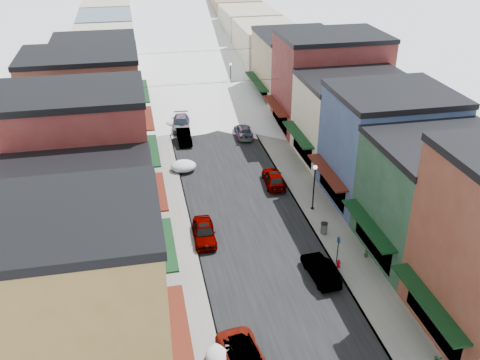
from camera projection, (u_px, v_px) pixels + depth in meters
name	position (u px, v px, depth m)	size (l,w,h in m)	color
road	(192.00, 84.00, 82.24)	(10.00, 160.00, 0.01)	black
sidewalk_left	(148.00, 86.00, 81.02)	(3.20, 160.00, 0.15)	gray
sidewalk_right	(234.00, 81.00, 83.39)	(3.20, 160.00, 0.15)	gray
curb_left	(159.00, 85.00, 81.30)	(0.10, 160.00, 0.15)	slate
curb_right	(224.00, 81.00, 83.12)	(0.10, 160.00, 0.15)	slate
bldg_l_yellow	(72.00, 305.00, 28.62)	(11.30, 8.70, 11.50)	#B28741
bldg_l_cream	(83.00, 234.00, 36.46)	(11.30, 8.20, 9.50)	beige
bldg_l_brick_near	(79.00, 165.00, 42.61)	(12.30, 8.20, 12.50)	maroon
bldg_l_grayblue	(92.00, 143.00, 50.89)	(11.30, 9.20, 9.00)	slate
bldg_l_brick_far	(85.00, 103.00, 58.05)	(13.30, 9.20, 11.00)	brown
bldg_l_tan	(97.00, 80.00, 67.14)	(11.30, 11.20, 10.00)	#A17E69
bldg_r_green	(439.00, 199.00, 40.76)	(11.30, 9.20, 9.50)	#21462F
bldg_r_blue	(387.00, 146.00, 48.34)	(11.30, 9.20, 10.50)	#354A78
bldg_r_cream	(353.00, 118.00, 56.58)	(12.30, 9.20, 9.00)	beige
bldg_r_brick_far	(329.00, 82.00, 63.90)	(13.30, 9.20, 11.50)	maroon
bldg_r_tan	(296.00, 68.00, 72.86)	(11.30, 11.20, 9.50)	#9C8A66
distant_blocks	(176.00, 27.00, 100.34)	(34.00, 55.00, 8.00)	gray
overhead_cables	(202.00, 66.00, 68.52)	(16.40, 15.04, 0.04)	black
car_white_suv	(245.00, 360.00, 31.76)	(2.39, 5.17, 1.44)	silver
car_silver_sedan	(204.00, 232.00, 44.01)	(1.79, 4.46, 1.52)	gray
car_dark_hatch	(184.00, 137.00, 61.96)	(1.48, 4.25, 1.40)	black
car_silver_wagon	(181.00, 123.00, 65.47)	(2.12, 5.22, 1.51)	gray
car_green_sedan	(321.00, 269.00, 39.60)	(1.52, 4.35, 1.43)	black
car_gray_suv	(274.00, 178.00, 52.55)	(1.84, 4.56, 1.55)	gray
car_black_sedan	(243.00, 131.00, 63.49)	(1.88, 4.63, 1.34)	black
car_lane_silver	(177.00, 78.00, 82.07)	(1.95, 4.84, 1.65)	gray
car_lane_white	(197.00, 71.00, 85.88)	(2.37, 5.14, 1.43)	white
fire_hydrant	(338.00, 264.00, 40.65)	(0.41, 0.31, 0.70)	red
parking_sign	(338.00, 248.00, 40.46)	(0.14, 0.33, 2.52)	black
trash_can	(324.00, 228.00, 44.67)	(0.60, 0.60, 1.02)	slate
streetlamp_near	(314.00, 182.00, 47.24)	(0.36, 0.36, 4.39)	black
streetlamp_far	(231.00, 73.00, 77.57)	(0.34, 0.34, 4.12)	black
planter_near	(437.00, 359.00, 32.22)	(0.50, 0.44, 0.56)	#347436
planter_far	(366.00, 254.00, 41.82)	(0.34, 0.34, 0.61)	#2E5D2A
snow_pile_near	(225.00, 353.00, 32.55)	(2.43, 2.69, 1.03)	white
snow_pile_mid	(183.00, 166.00, 55.49)	(2.65, 2.83, 1.12)	white
snow_pile_far	(174.00, 123.00, 66.43)	(2.12, 2.50, 0.90)	white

